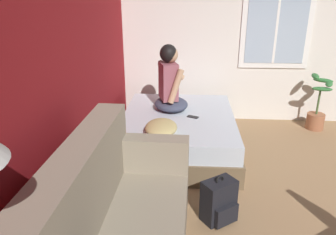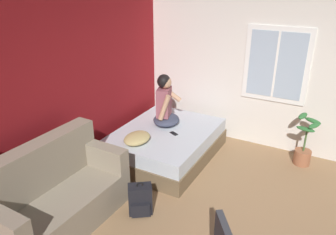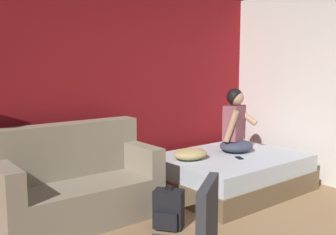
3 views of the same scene
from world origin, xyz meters
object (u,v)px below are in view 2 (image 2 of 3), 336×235
person_seated (165,105)px  cell_phone (174,133)px  throw_pillow (137,138)px  bed (166,143)px  backpack (140,200)px  potted_plant (304,147)px  couch (55,196)px

person_seated → cell_phone: (-0.26, -0.31, -0.35)m
cell_phone → person_seated: bearing=-105.1°
throw_pillow → cell_phone: 0.64m
cell_phone → bed: bearing=-82.8°
bed → person_seated: bearing=31.1°
backpack → cell_phone: cell_phone is taller
bed → potted_plant: 2.23m
bed → throw_pillow: bearing=163.7°
backpack → throw_pillow: size_ratio=0.95×
bed → person_seated: (0.20, 0.12, 0.60)m
couch → bed: bearing=-9.7°
cell_phone → backpack: bearing=35.6°
backpack → throw_pillow: throw_pillow is taller
couch → backpack: couch is taller
couch → backpack: bearing=-50.5°
backpack → potted_plant: (2.27, -1.64, 0.11)m
person_seated → cell_phone: person_seated is taller
person_seated → couch: bearing=174.2°
person_seated → bed: bearing=-148.9°
person_seated → potted_plant: (0.63, -2.19, -0.53)m
throw_pillow → potted_plant: potted_plant is taller
couch → potted_plant: 3.79m
potted_plant → person_seated: bearing=106.0°
backpack → bed: bearing=16.6°
couch → throw_pillow: bearing=-7.0°
person_seated → backpack: (-1.64, -0.55, -0.64)m
backpack → throw_pillow: 1.10m
couch → cell_phone: bearing=-15.0°
potted_plant → bed: bearing=111.9°
couch → backpack: size_ratio=3.75×
person_seated → cell_phone: bearing=-130.7°
couch → throw_pillow: (1.49, -0.18, 0.16)m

